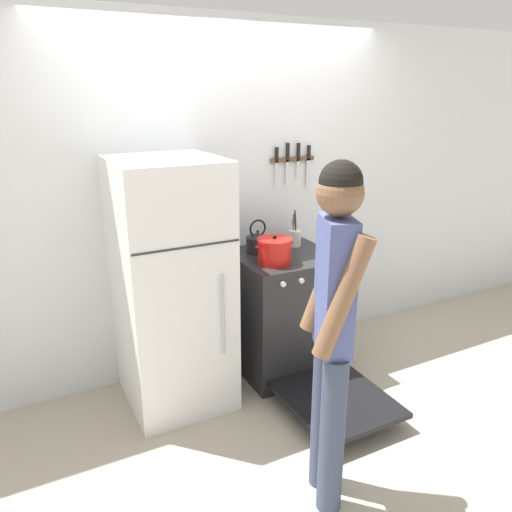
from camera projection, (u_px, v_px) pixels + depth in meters
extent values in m
plane|color=#B2A893|center=(230.00, 354.00, 4.08)|extent=(14.00, 14.00, 0.00)
cube|color=silver|center=(225.00, 200.00, 3.70)|extent=(10.00, 0.06, 2.55)
cube|color=white|center=(172.00, 286.00, 3.27)|extent=(0.66, 0.71, 1.67)
cube|color=#2D2D2D|center=(188.00, 247.00, 2.85)|extent=(0.65, 0.01, 0.01)
cylinder|color=#B2B5BA|center=(223.00, 315.00, 3.08)|extent=(0.02, 0.02, 0.53)
cube|color=#232326|center=(283.00, 312.00, 3.78)|extent=(0.71, 0.67, 0.92)
cube|color=black|center=(284.00, 256.00, 3.63)|extent=(0.69, 0.66, 0.02)
cube|color=black|center=(305.00, 330.00, 3.52)|extent=(0.61, 0.05, 0.70)
cylinder|color=black|center=(274.00, 264.00, 3.45)|extent=(0.22, 0.22, 0.01)
cylinder|color=black|center=(313.00, 257.00, 3.59)|extent=(0.22, 0.22, 0.01)
cylinder|color=black|center=(256.00, 253.00, 3.68)|extent=(0.22, 0.22, 0.01)
cylinder|color=black|center=(293.00, 247.00, 3.81)|extent=(0.22, 0.22, 0.01)
cylinder|color=silver|center=(283.00, 284.00, 3.27)|extent=(0.04, 0.02, 0.04)
cylinder|color=silver|center=(301.00, 281.00, 3.33)|extent=(0.04, 0.02, 0.04)
cylinder|color=silver|center=(319.00, 277.00, 3.39)|extent=(0.04, 0.02, 0.04)
cylinder|color=silver|center=(336.00, 274.00, 3.45)|extent=(0.04, 0.02, 0.04)
cube|color=black|center=(336.00, 399.00, 3.29)|extent=(0.65, 0.74, 0.04)
cube|color=#99999E|center=(289.00, 321.00, 3.72)|extent=(0.57, 0.37, 0.01)
cylinder|color=red|center=(274.00, 252.00, 3.42)|extent=(0.23, 0.23, 0.16)
cylinder|color=red|center=(275.00, 240.00, 3.39)|extent=(0.24, 0.24, 0.02)
sphere|color=black|center=(275.00, 237.00, 3.39)|extent=(0.03, 0.03, 0.03)
cylinder|color=red|center=(258.00, 247.00, 3.35)|extent=(0.03, 0.02, 0.02)
cylinder|color=red|center=(291.00, 242.00, 3.46)|extent=(0.03, 0.02, 0.02)
cylinder|color=black|center=(258.00, 245.00, 3.66)|extent=(0.17, 0.17, 0.12)
cone|color=black|center=(258.00, 235.00, 3.64)|extent=(0.16, 0.16, 0.03)
sphere|color=black|center=(258.00, 232.00, 3.63)|extent=(0.02, 0.02, 0.02)
cone|color=black|center=(267.00, 242.00, 3.69)|extent=(0.10, 0.03, 0.08)
torus|color=black|center=(258.00, 228.00, 3.62)|extent=(0.13, 0.01, 0.13)
cylinder|color=silver|center=(295.00, 238.00, 3.81)|extent=(0.09, 0.09, 0.12)
cylinder|color=#9E7547|center=(294.00, 231.00, 3.80)|extent=(0.04, 0.03, 0.18)
cylinder|color=#232326|center=(296.00, 227.00, 3.78)|extent=(0.03, 0.02, 0.26)
cylinder|color=#B2B5BA|center=(296.00, 232.00, 3.79)|extent=(0.01, 0.02, 0.17)
cylinder|color=#4C4C51|center=(293.00, 228.00, 3.80)|extent=(0.02, 0.03, 0.22)
cylinder|color=#C63D33|center=(294.00, 227.00, 3.80)|extent=(0.04, 0.04, 0.23)
cylinder|color=#38425B|center=(332.00, 436.00, 2.46)|extent=(0.13, 0.13, 0.87)
cylinder|color=#38425B|center=(323.00, 415.00, 2.62)|extent=(0.13, 0.13, 0.87)
cube|color=#4C5693|center=(335.00, 286.00, 2.30)|extent=(0.21, 0.28, 0.65)
cylinder|color=brown|center=(343.00, 298.00, 2.17)|extent=(0.28, 0.17, 0.58)
cylinder|color=brown|center=(328.00, 276.00, 2.42)|extent=(0.28, 0.17, 0.58)
sphere|color=brown|center=(340.00, 193.00, 2.16)|extent=(0.21, 0.21, 0.21)
sphere|color=black|center=(341.00, 182.00, 2.14)|extent=(0.19, 0.19, 0.19)
cube|color=brown|center=(292.00, 159.00, 3.81)|extent=(0.38, 0.02, 0.03)
cube|color=silver|center=(276.00, 173.00, 3.77)|extent=(0.02, 0.00, 0.19)
cube|color=black|center=(277.00, 154.00, 3.72)|extent=(0.02, 0.02, 0.10)
cube|color=silver|center=(287.00, 173.00, 3.81)|extent=(0.03, 0.00, 0.19)
cube|color=black|center=(288.00, 151.00, 3.76)|extent=(0.02, 0.02, 0.13)
cube|color=silver|center=(298.00, 169.00, 3.85)|extent=(0.02, 0.00, 0.15)
cube|color=black|center=(298.00, 151.00, 3.80)|extent=(0.02, 0.02, 0.12)
cube|color=silver|center=(308.00, 173.00, 3.90)|extent=(0.03, 0.00, 0.23)
cube|color=black|center=(309.00, 152.00, 3.85)|extent=(0.02, 0.02, 0.10)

